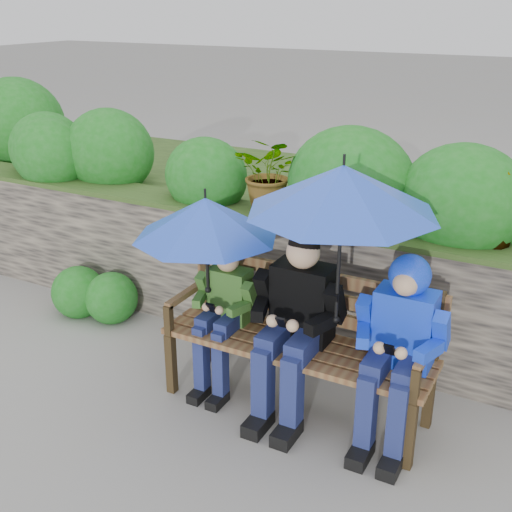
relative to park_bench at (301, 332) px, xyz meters
The scene contains 8 objects.
ground 0.66m from the park_bench, behind, with size 60.00×60.00×0.00m, color gray.
garden_backdrop 1.68m from the park_bench, 107.13° to the left, with size 8.06×2.88×1.84m.
park_bench is the anchor object (origin of this frame).
boy_left 0.55m from the park_bench, behind, with size 0.42×0.49×1.03m.
boy_middle 0.17m from the park_bench, 89.93° to the right, with size 0.57×0.66×1.23m.
boy_right 0.69m from the park_bench, ahead, with size 0.53×0.64×1.18m.
umbrella_left 0.96m from the park_bench, behind, with size 0.96×0.96×0.73m.
umbrella_right 1.07m from the park_bench, 21.90° to the right, with size 1.12×1.12×1.03m.
Camera 1 is at (1.86, -3.39, 2.54)m, focal length 45.00 mm.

